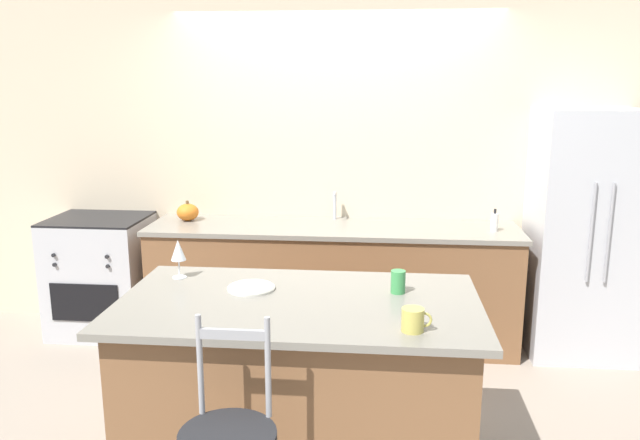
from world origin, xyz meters
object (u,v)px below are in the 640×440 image
object	(u,v)px
coffee_mug	(413,320)
tumbler_cup	(398,282)
wine_glass	(178,251)
dinner_plate	(251,288)
pumpkin_decoration	(188,212)
soap_bottle	(494,222)
refrigerator	(583,234)
oven_range	(102,275)

from	to	relation	value
coffee_mug	tumbler_cup	size ratio (longest dim) A/B	1.13
wine_glass	tumbler_cup	distance (m)	1.17
dinner_plate	pumpkin_decoration	bearing A→B (deg)	116.85
soap_bottle	refrigerator	bearing A→B (deg)	4.98
wine_glass	coffee_mug	world-z (taller)	wine_glass
coffee_mug	tumbler_cup	xyz separation A→B (m)	(-0.05, 0.48, 0.01)
oven_range	wine_glass	size ratio (longest dim) A/B	4.52
dinner_plate	pumpkin_decoration	xyz separation A→B (m)	(-0.85, 1.68, 0.02)
dinner_plate	coffee_mug	xyz separation A→B (m)	(0.79, -0.46, 0.04)
wine_glass	pumpkin_decoration	world-z (taller)	wine_glass
refrigerator	soap_bottle	size ratio (longest dim) A/B	10.88
wine_glass	oven_range	bearing A→B (deg)	127.84
tumbler_cup	pumpkin_decoration	xyz separation A→B (m)	(-1.59, 1.66, -0.03)
wine_glass	pumpkin_decoration	distance (m)	1.59
coffee_mug	soap_bottle	bearing A→B (deg)	71.30
dinner_plate	pumpkin_decoration	world-z (taller)	pumpkin_decoration
dinner_plate	soap_bottle	xyz separation A→B (m)	(1.47, 1.55, 0.02)
refrigerator	coffee_mug	world-z (taller)	refrigerator
refrigerator	oven_range	xyz separation A→B (m)	(-3.67, 0.02, -0.43)
wine_glass	coffee_mug	distance (m)	1.36
dinner_plate	pumpkin_decoration	size ratio (longest dim) A/B	1.43
coffee_mug	refrigerator	bearing A→B (deg)	57.33
wine_glass	soap_bottle	distance (m)	2.35
pumpkin_decoration	coffee_mug	bearing A→B (deg)	-52.59
dinner_plate	refrigerator	bearing A→B (deg)	37.18
dinner_plate	coffee_mug	size ratio (longest dim) A/B	1.87
coffee_mug	wine_glass	bearing A→B (deg)	152.98
wine_glass	soap_bottle	bearing A→B (deg)	36.36
oven_range	soap_bottle	distance (m)	3.07
oven_range	wine_glass	distance (m)	1.96
wine_glass	pumpkin_decoration	xyz separation A→B (m)	(-0.43, 1.52, -0.12)
wine_glass	tumbler_cup	world-z (taller)	wine_glass
refrigerator	pumpkin_decoration	bearing A→B (deg)	178.53
coffee_mug	pumpkin_decoration	distance (m)	2.70
pumpkin_decoration	soap_bottle	size ratio (longest dim) A/B	1.03
refrigerator	coffee_mug	xyz separation A→B (m)	(-1.32, -2.06, 0.11)
tumbler_cup	dinner_plate	bearing A→B (deg)	-178.53
soap_bottle	oven_range	bearing A→B (deg)	178.64
refrigerator	dinner_plate	xyz separation A→B (m)	(-2.11, -1.60, 0.07)
oven_range	coffee_mug	xyz separation A→B (m)	(2.35, -2.08, 0.54)
oven_range	tumbler_cup	size ratio (longest dim) A/B	8.19
pumpkin_decoration	soap_bottle	distance (m)	2.32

